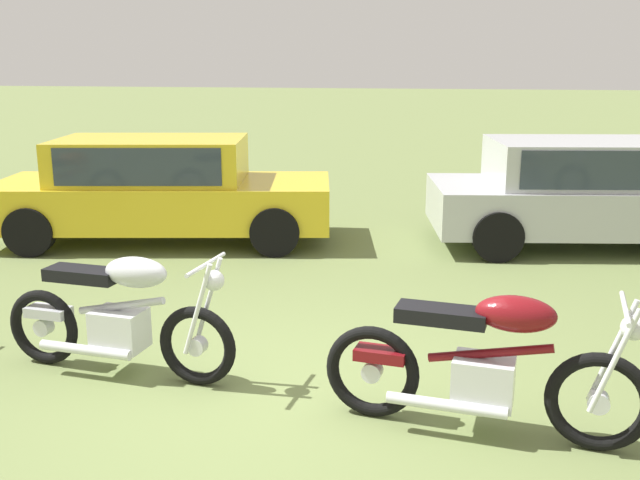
% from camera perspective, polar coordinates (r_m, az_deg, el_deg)
% --- Properties ---
extents(ground_plane, '(120.00, 120.00, 0.00)m').
position_cam_1_polar(ground_plane, '(5.67, -3.25, -11.98)').
color(ground_plane, olive).
extents(motorcycle_silver, '(2.03, 0.64, 1.02)m').
position_cam_1_polar(motorcycle_silver, '(6.05, -15.35, -5.72)').
color(motorcycle_silver, black).
rests_on(motorcycle_silver, ground).
extents(motorcycle_maroon, '(2.16, 0.64, 1.02)m').
position_cam_1_polar(motorcycle_maroon, '(5.06, 12.69, -9.45)').
color(motorcycle_maroon, black).
rests_on(motorcycle_maroon, ground).
extents(car_yellow, '(4.79, 2.52, 1.43)m').
position_cam_1_polar(car_yellow, '(10.34, -12.43, 4.25)').
color(car_yellow, gold).
rests_on(car_yellow, ground).
extents(car_silver, '(4.32, 2.41, 1.43)m').
position_cam_1_polar(car_silver, '(10.46, 19.71, 3.85)').
color(car_silver, '#B2B5BA').
rests_on(car_silver, ground).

